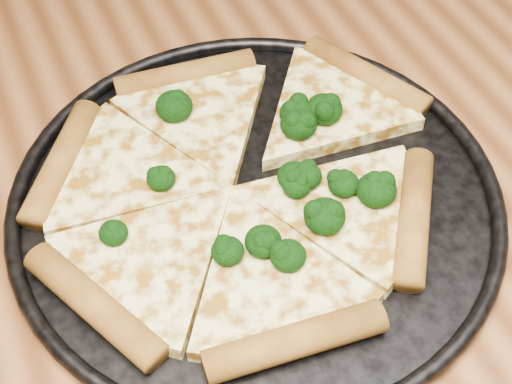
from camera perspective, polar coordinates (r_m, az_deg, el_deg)
name	(u,v)px	position (r m, az deg, el deg)	size (l,w,h in m)	color
dining_table	(231,354)	(0.63, -1.89, -12.10)	(1.20, 0.90, 0.75)	brown
pizza_pan	(256,199)	(0.59, 0.00, -0.51)	(0.38, 0.38, 0.02)	black
pizza	(237,184)	(0.59, -1.41, 0.59)	(0.36, 0.31, 0.02)	#FFF89C
broccoli_florets	(283,170)	(0.58, 2.06, 1.70)	(0.22, 0.20, 0.02)	black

